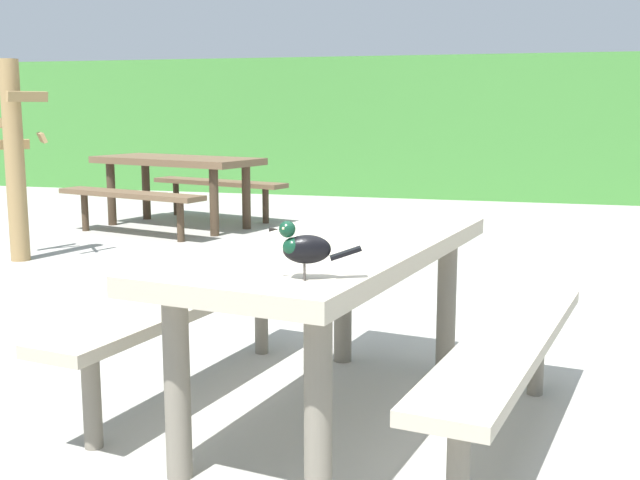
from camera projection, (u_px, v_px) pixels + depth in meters
name	position (u px, v px, depth m)	size (l,w,h in m)	color
ground_plane	(415.00, 410.00, 3.35)	(60.00, 60.00, 0.00)	#A3A099
hedge_wall	(508.00, 127.00, 11.10)	(28.00, 1.37, 1.95)	#428438
picnic_table_foreground	(333.00, 287.00, 3.16)	(1.94, 1.97, 0.74)	#B2A893
bird_grackle	(303.00, 247.00, 2.43)	(0.28, 0.13, 0.18)	black
picnic_table_mid_right	(177.00, 175.00, 8.32)	(2.10, 2.08, 0.74)	brown
stalk_post_left_side	(15.00, 159.00, 6.45)	(0.63, 0.55, 1.64)	#997A4C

